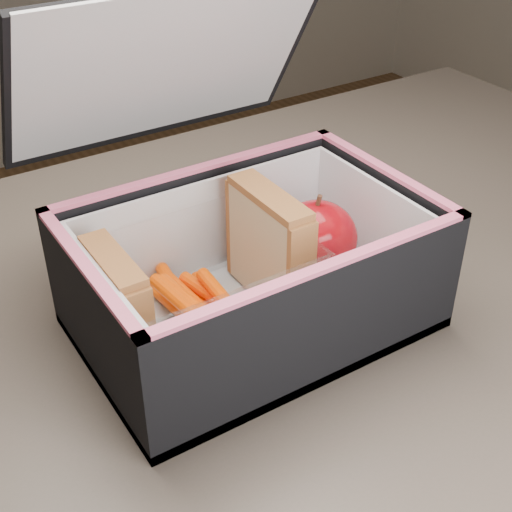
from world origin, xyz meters
The scene contains 8 objects.
kitchen_table centered at (0.00, 0.00, 0.66)m, with size 1.20×0.80×0.75m.
lunch_bag centered at (-0.06, -0.01, 0.82)m, with size 0.30×0.30×0.28m.
plastic_tub centered at (-0.11, 0.00, 0.80)m, with size 0.19×0.13×0.08m, color white, non-canonical shape.
sandwich_left centered at (-0.18, 0.00, 0.81)m, with size 0.02×0.08×0.09m.
sandwich_right centered at (-0.04, 0.00, 0.82)m, with size 0.03×0.10×0.11m.
carrot_sticks centered at (-0.11, 0.00, 0.78)m, with size 0.06×0.14×0.03m.
paper_napkin centered at (0.02, 0.00, 0.77)m, with size 0.08×0.08×0.01m, color white.
red_apple centered at (0.02, 0.00, 0.81)m, with size 0.10×0.10×0.08m.
Camera 1 is at (-0.33, -0.44, 1.17)m, focal length 50.00 mm.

